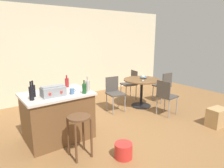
% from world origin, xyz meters
% --- Properties ---
extents(ground_plane, '(8.80, 8.80, 0.00)m').
position_xyz_m(ground_plane, '(0.00, 0.00, 0.00)').
color(ground_plane, olive).
extents(back_wall, '(8.00, 0.10, 2.70)m').
position_xyz_m(back_wall, '(0.00, 2.82, 1.35)').
color(back_wall, beige).
rests_on(back_wall, ground_plane).
extents(kitchen_island, '(1.20, 0.86, 0.88)m').
position_xyz_m(kitchen_island, '(-1.14, 0.43, 0.44)').
color(kitchen_island, brown).
rests_on(kitchen_island, ground_plane).
extents(wooden_stool, '(0.36, 0.36, 0.69)m').
position_xyz_m(wooden_stool, '(-1.09, -0.34, 0.51)').
color(wooden_stool, brown).
rests_on(wooden_stool, ground_plane).
extents(dining_table, '(0.97, 0.97, 0.75)m').
position_xyz_m(dining_table, '(1.35, 0.77, 0.58)').
color(dining_table, black).
rests_on(dining_table, ground_plane).
extents(folding_chair_near, '(0.48, 0.48, 0.86)m').
position_xyz_m(folding_chair_near, '(1.57, 1.47, 0.51)').
color(folding_chair_near, '#47423D').
rests_on(folding_chair_near, ground_plane).
extents(folding_chair_far, '(0.45, 0.45, 0.87)m').
position_xyz_m(folding_chair_far, '(0.56, 0.94, 0.52)').
color(folding_chair_far, '#47423D').
rests_on(folding_chair_far, ground_plane).
extents(folding_chair_left, '(0.44, 0.44, 0.87)m').
position_xyz_m(folding_chair_left, '(1.36, -0.03, 0.51)').
color(folding_chair_left, '#47423D').
rests_on(folding_chair_left, ground_plane).
extents(folding_chair_right, '(0.42, 0.42, 0.87)m').
position_xyz_m(folding_chair_right, '(2.12, 0.66, 0.52)').
color(folding_chair_right, '#47423D').
rests_on(folding_chair_right, ground_plane).
extents(toolbox, '(0.39, 0.24, 0.18)m').
position_xyz_m(toolbox, '(-1.24, 0.29, 0.97)').
color(toolbox, gray).
rests_on(toolbox, kitchen_island).
extents(bottle_0, '(0.07, 0.07, 0.31)m').
position_xyz_m(bottle_0, '(-1.60, 0.27, 1.00)').
color(bottle_0, black).
rests_on(bottle_0, kitchen_island).
extents(bottle_1, '(0.08, 0.08, 0.24)m').
position_xyz_m(bottle_1, '(-0.80, 0.72, 0.98)').
color(bottle_1, maroon).
rests_on(bottle_1, kitchen_island).
extents(bottle_2, '(0.07, 0.07, 0.25)m').
position_xyz_m(bottle_2, '(-0.74, 0.11, 0.98)').
color(bottle_2, '#194C23').
rests_on(bottle_2, kitchen_island).
extents(bottle_3, '(0.08, 0.08, 0.29)m').
position_xyz_m(bottle_3, '(-0.65, 0.15, 1.00)').
color(bottle_3, '#B7B2AD').
rests_on(bottle_3, kitchen_island).
extents(bottle_4, '(0.08, 0.08, 0.28)m').
position_xyz_m(bottle_4, '(-1.53, 0.45, 0.99)').
color(bottle_4, black).
rests_on(bottle_4, kitchen_island).
extents(cup_0, '(0.12, 0.08, 0.10)m').
position_xyz_m(cup_0, '(-0.98, 0.56, 0.93)').
color(cup_0, tan).
rests_on(cup_0, kitchen_island).
extents(cup_1, '(0.11, 0.08, 0.10)m').
position_xyz_m(cup_1, '(-0.93, 0.21, 0.93)').
color(cup_1, '#4C7099').
rests_on(cup_1, kitchen_island).
extents(wine_glass, '(0.07, 0.07, 0.14)m').
position_xyz_m(wine_glass, '(1.25, 0.63, 0.86)').
color(wine_glass, silver).
rests_on(wine_glass, dining_table).
extents(serving_bowl, '(0.18, 0.18, 0.07)m').
position_xyz_m(serving_bowl, '(1.46, 0.83, 0.79)').
color(serving_bowl, '#4C7099').
rests_on(serving_bowl, dining_table).
extents(cardboard_box, '(0.44, 0.32, 0.39)m').
position_xyz_m(cardboard_box, '(1.78, -1.08, 0.20)').
color(cardboard_box, tan).
rests_on(cardboard_box, ground_plane).
extents(plastic_bucket, '(0.29, 0.29, 0.24)m').
position_xyz_m(plastic_bucket, '(-0.56, -0.79, 0.12)').
color(plastic_bucket, red).
rests_on(plastic_bucket, ground_plane).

